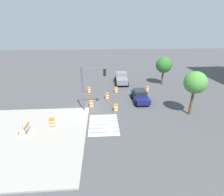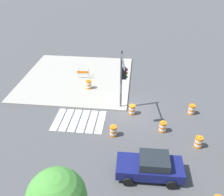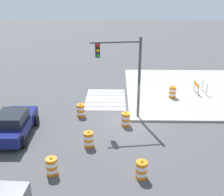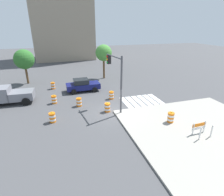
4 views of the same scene
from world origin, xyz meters
name	(u,v)px [view 1 (image 1 of 4)]	position (x,y,z in m)	size (l,w,h in m)	color
ground_plane	(89,109)	(0.00, 0.00, 0.00)	(120.00, 120.00, 0.00)	#474749
sidewalk_corner	(23,138)	(6.00, -6.00, 0.07)	(12.00, 12.00, 0.15)	#9E998E
crosswalk_stripes	(104,124)	(4.00, 1.80, 0.01)	(4.35, 3.20, 0.02)	silver
sports_car	(140,96)	(-1.96, 7.14, 0.81)	(4.33, 2.20, 1.63)	navy
pickup_truck	(121,78)	(-10.54, 5.46, 0.97)	(5.24, 2.54, 1.92)	slate
traffic_barrel_near_corner	(116,108)	(0.85, 3.41, 0.45)	(0.56, 0.56, 1.02)	orange
traffic_barrel_crosswalk_end	(147,89)	(-5.72, 9.17, 0.45)	(0.56, 0.56, 1.02)	orange
traffic_barrel_median_near	(91,104)	(-0.51, 0.28, 0.45)	(0.56, 0.56, 1.02)	orange
traffic_barrel_median_far	(116,90)	(-5.62, 4.02, 0.45)	(0.56, 0.56, 1.02)	orange
traffic_barrel_far_curb	(89,90)	(-5.80, -0.33, 0.45)	(0.56, 0.56, 1.02)	orange
traffic_barrel_lane_center	(107,96)	(-3.07, 2.47, 0.45)	(0.56, 0.56, 1.02)	orange
traffic_barrel_on_sidewalk	(52,122)	(4.17, -3.64, 0.60)	(0.56, 0.56, 1.02)	orange
construction_barricade	(25,128)	(5.24, -6.00, 0.72)	(1.30, 0.82, 1.00)	silver
traffic_light_pole	(92,81)	(0.42, 0.52, 3.91)	(0.77, 3.27, 5.50)	#4C4C51
street_tree_streetside_near	(195,83)	(2.30, 12.34, 4.03)	(2.56, 2.56, 5.35)	brown
street_tree_streetside_mid	(164,65)	(-9.28, 12.84, 3.56)	(2.81, 2.81, 4.98)	brown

